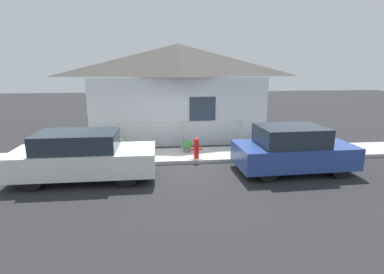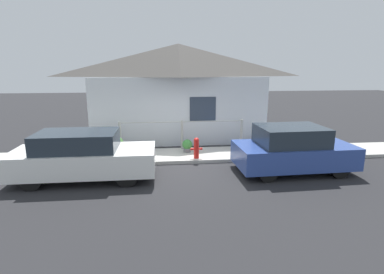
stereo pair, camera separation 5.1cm
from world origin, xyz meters
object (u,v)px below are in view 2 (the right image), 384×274
at_px(potted_plant_near_hydrant, 187,145).
at_px(car_left, 83,156).
at_px(car_right, 293,150).
at_px(fire_hydrant, 196,147).
at_px(potted_plant_by_fence, 116,144).

bearing_deg(potted_plant_near_hydrant, car_left, -147.12).
distance_m(car_right, potted_plant_near_hydrant, 3.87).
height_order(car_right, potted_plant_near_hydrant, car_right).
height_order(car_left, potted_plant_near_hydrant, car_left).
distance_m(car_left, potted_plant_near_hydrant, 3.97).
xyz_separation_m(fire_hydrant, potted_plant_near_hydrant, (-0.26, 0.79, -0.13)).
relative_size(fire_hydrant, potted_plant_by_fence, 1.15).
xyz_separation_m(car_right, fire_hydrant, (-2.94, 1.36, -0.21)).
distance_m(car_right, potted_plant_by_fence, 6.31).
relative_size(car_right, potted_plant_near_hydrant, 7.55).
relative_size(car_left, potted_plant_near_hydrant, 8.41).
bearing_deg(car_left, potted_plant_by_fence, 74.33).
bearing_deg(fire_hydrant, potted_plant_near_hydrant, 107.99).
relative_size(fire_hydrant, potted_plant_near_hydrant, 1.51).
distance_m(car_left, potted_plant_by_fence, 2.39).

